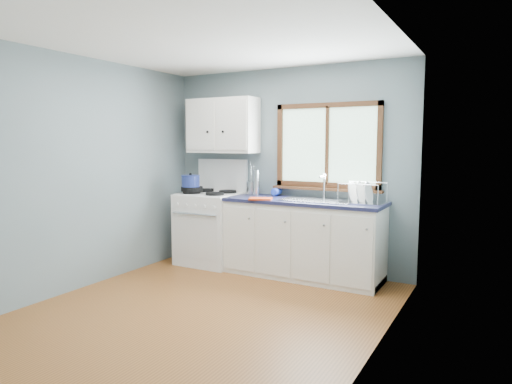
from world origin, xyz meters
The scene contains 19 objects.
floor centered at (0.00, 0.00, -0.01)m, with size 3.20×3.60×0.02m, color brown.
ceiling centered at (0.00, 0.00, 2.51)m, with size 3.20×3.60×0.02m, color white.
wall_back centered at (0.00, 1.81, 1.25)m, with size 3.20×0.02×2.50m, color slate.
wall_front centered at (0.00, -1.81, 1.25)m, with size 3.20×0.02×2.50m, color slate.
wall_left centered at (-1.61, 0.00, 1.25)m, with size 0.02×3.60×2.50m, color slate.
wall_right centered at (1.61, 0.00, 1.25)m, with size 0.02×3.60×2.50m, color slate.
gas_range centered at (-0.95, 1.47, 0.49)m, with size 0.76×0.69×1.36m.
base_cabinets centered at (0.36, 1.49, 0.41)m, with size 1.85×0.60×0.88m.
countertop centered at (0.36, 1.49, 0.90)m, with size 1.89×0.64×0.04m, color #151734.
sink centered at (0.54, 1.49, 0.86)m, with size 0.84×0.46×0.44m.
window centered at (0.54, 1.77, 1.48)m, with size 1.36×0.10×1.03m.
upper_cabinets centered at (-0.85, 1.63, 1.80)m, with size 0.95×0.35×0.70m.
skillet centered at (-1.13, 1.33, 0.99)m, with size 0.45×0.37×0.06m.
stockpot centered at (-1.14, 1.31, 1.07)m, with size 0.29×0.29×0.24m.
utensil_crock centered at (-0.43, 1.66, 1.01)m, with size 0.16×0.16×0.42m.
thermos centered at (-0.32, 1.56, 1.08)m, with size 0.07×0.07×0.32m, color silver.
soap_bottle centered at (-0.10, 1.62, 1.05)m, with size 0.10×0.10×0.26m, color blue.
dish_towel centered at (-0.09, 1.26, 0.93)m, with size 0.26×0.19×0.02m, color red.
dish_rack centered at (1.04, 1.51, 0.98)m, with size 0.48×0.38×0.24m.
Camera 1 is at (2.43, -3.39, 1.58)m, focal length 32.00 mm.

